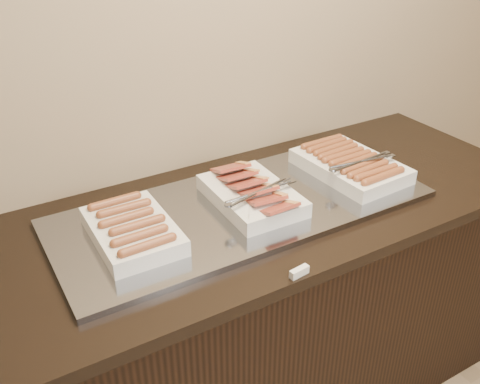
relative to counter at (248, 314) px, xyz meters
name	(u,v)px	position (x,y,z in m)	size (l,w,h in m)	color
counter	(248,314)	(0.00, 0.00, 0.00)	(2.06, 0.76, 0.90)	black
warming_tray	(243,208)	(-0.02, 0.00, 0.46)	(1.20, 0.50, 0.02)	gray
dish_left	(132,230)	(-0.39, 0.00, 0.50)	(0.22, 0.33, 0.07)	silver
dish_center	(252,194)	(0.01, 0.00, 0.50)	(0.27, 0.36, 0.09)	silver
dish_right	(351,164)	(0.42, 0.00, 0.50)	(0.28, 0.39, 0.08)	silver
label_holder	(299,272)	(-0.06, -0.36, 0.46)	(0.06, 0.02, 0.02)	silver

